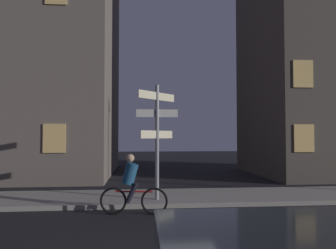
% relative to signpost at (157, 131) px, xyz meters
% --- Properties ---
extents(sidewalk_kerb, '(40.00, 2.59, 0.14)m').
position_rel_signpost_xyz_m(sidewalk_kerb, '(-0.65, 0.65, -2.18)').
color(sidewalk_kerb, gray).
rests_on(sidewalk_kerb, ground_plane).
extents(signpost, '(1.30, 1.18, 3.55)m').
position_rel_signpost_xyz_m(signpost, '(0.00, 0.00, 0.00)').
color(signpost, gray).
rests_on(signpost, sidewalk_kerb).
extents(cyclist, '(1.81, 0.37, 1.61)m').
position_rel_signpost_xyz_m(cyclist, '(-0.74, -1.28, -1.50)').
color(cyclist, black).
rests_on(cyclist, ground_plane).
extents(building_left_block, '(12.16, 9.33, 12.32)m').
position_rel_signpost_xyz_m(building_left_block, '(-8.11, 8.31, 3.91)').
color(building_left_block, '#6B6056').
rests_on(building_left_block, ground_plane).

